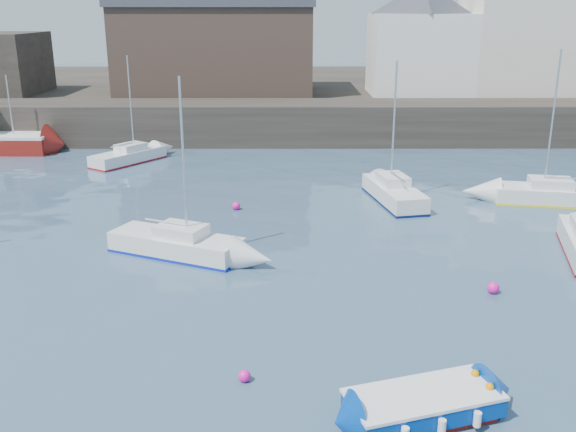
{
  "coord_description": "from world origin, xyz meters",
  "views": [
    {
      "loc": [
        -0.06,
        -13.24,
        9.66
      ],
      "look_at": [
        0.0,
        12.0,
        1.5
      ],
      "focal_mm": 40.0,
      "sensor_mm": 36.0,
      "label": 1
    }
  ],
  "objects_px": {
    "blue_dinghy": "(423,404)",
    "sailboat_b": "(177,244)",
    "sailboat_h": "(129,156)",
    "buoy_near": "(245,381)",
    "sailboat_d": "(555,194)",
    "buoy_far": "(236,210)",
    "buoy_mid": "(493,293)",
    "sailboat_f": "(394,192)"
  },
  "relations": [
    {
      "from": "blue_dinghy",
      "to": "sailboat_b",
      "type": "xyz_separation_m",
      "value": [
        -7.87,
        11.16,
        0.07
      ]
    },
    {
      "from": "blue_dinghy",
      "to": "sailboat_h",
      "type": "xyz_separation_m",
      "value": [
        -13.76,
        27.81,
        0.05
      ]
    },
    {
      "from": "sailboat_h",
      "to": "buoy_near",
      "type": "height_order",
      "value": "sailboat_h"
    },
    {
      "from": "sailboat_d",
      "to": "buoy_far",
      "type": "bearing_deg",
      "value": -176.07
    },
    {
      "from": "sailboat_b",
      "to": "buoy_near",
      "type": "height_order",
      "value": "sailboat_b"
    },
    {
      "from": "sailboat_d",
      "to": "sailboat_h",
      "type": "distance_m",
      "value": 26.09
    },
    {
      "from": "buoy_mid",
      "to": "blue_dinghy",
      "type": "bearing_deg",
      "value": -118.63
    },
    {
      "from": "sailboat_h",
      "to": "buoy_far",
      "type": "height_order",
      "value": "sailboat_h"
    },
    {
      "from": "sailboat_h",
      "to": "sailboat_b",
      "type": "bearing_deg",
      "value": -70.53
    },
    {
      "from": "blue_dinghy",
      "to": "buoy_mid",
      "type": "bearing_deg",
      "value": 61.37
    },
    {
      "from": "buoy_far",
      "to": "sailboat_f",
      "type": "bearing_deg",
      "value": 9.68
    },
    {
      "from": "sailboat_b",
      "to": "buoy_far",
      "type": "xyz_separation_m",
      "value": [
        1.97,
        6.22,
        -0.47
      ]
    },
    {
      "from": "sailboat_f",
      "to": "sailboat_b",
      "type": "bearing_deg",
      "value": -143.14
    },
    {
      "from": "blue_dinghy",
      "to": "buoy_far",
      "type": "distance_m",
      "value": 18.36
    },
    {
      "from": "blue_dinghy",
      "to": "buoy_near",
      "type": "distance_m",
      "value": 4.82
    },
    {
      "from": "blue_dinghy",
      "to": "buoy_near",
      "type": "height_order",
      "value": "blue_dinghy"
    },
    {
      "from": "sailboat_f",
      "to": "buoy_near",
      "type": "distance_m",
      "value": 18.41
    },
    {
      "from": "sailboat_f",
      "to": "sailboat_h",
      "type": "height_order",
      "value": "sailboat_f"
    },
    {
      "from": "sailboat_d",
      "to": "buoy_mid",
      "type": "distance_m",
      "value": 12.99
    },
    {
      "from": "sailboat_f",
      "to": "buoy_mid",
      "type": "height_order",
      "value": "sailboat_f"
    },
    {
      "from": "sailboat_d",
      "to": "sailboat_h",
      "type": "relative_size",
      "value": 1.14
    },
    {
      "from": "buoy_far",
      "to": "buoy_near",
      "type": "bearing_deg",
      "value": -84.93
    },
    {
      "from": "blue_dinghy",
      "to": "sailboat_d",
      "type": "xyz_separation_m",
      "value": [
        10.62,
        18.52,
        0.07
      ]
    },
    {
      "from": "buoy_far",
      "to": "sailboat_d",
      "type": "bearing_deg",
      "value": 3.93
    },
    {
      "from": "sailboat_d",
      "to": "sailboat_f",
      "type": "xyz_separation_m",
      "value": [
        -8.34,
        0.26,
        0.03
      ]
    },
    {
      "from": "buoy_near",
      "to": "buoy_mid",
      "type": "xyz_separation_m",
      "value": [
        8.52,
        5.67,
        0.0
      ]
    },
    {
      "from": "blue_dinghy",
      "to": "sailboat_h",
      "type": "relative_size",
      "value": 0.6
    },
    {
      "from": "buoy_near",
      "to": "buoy_mid",
      "type": "relative_size",
      "value": 0.8
    },
    {
      "from": "sailboat_d",
      "to": "sailboat_f",
      "type": "distance_m",
      "value": 8.35
    },
    {
      "from": "sailboat_f",
      "to": "buoy_far",
      "type": "relative_size",
      "value": 17.41
    },
    {
      "from": "sailboat_b",
      "to": "buoy_mid",
      "type": "bearing_deg",
      "value": -17.8
    },
    {
      "from": "sailboat_f",
      "to": "buoy_far",
      "type": "bearing_deg",
      "value": -170.32
    },
    {
      "from": "buoy_mid",
      "to": "sailboat_b",
      "type": "bearing_deg",
      "value": 162.2
    },
    {
      "from": "sailboat_f",
      "to": "sailboat_h",
      "type": "relative_size",
      "value": 1.05
    },
    {
      "from": "sailboat_d",
      "to": "blue_dinghy",
      "type": "bearing_deg",
      "value": -119.85
    },
    {
      "from": "sailboat_h",
      "to": "buoy_mid",
      "type": "xyz_separation_m",
      "value": [
        17.77,
        -20.46,
        -0.45
      ]
    },
    {
      "from": "sailboat_d",
      "to": "buoy_near",
      "type": "relative_size",
      "value": 22.58
    },
    {
      "from": "sailboat_h",
      "to": "buoy_far",
      "type": "bearing_deg",
      "value": -53.0
    },
    {
      "from": "sailboat_h",
      "to": "buoy_mid",
      "type": "height_order",
      "value": "sailboat_h"
    },
    {
      "from": "sailboat_h",
      "to": "buoy_far",
      "type": "relative_size",
      "value": 16.6
    },
    {
      "from": "blue_dinghy",
      "to": "sailboat_b",
      "type": "height_order",
      "value": "sailboat_b"
    },
    {
      "from": "sailboat_h",
      "to": "buoy_near",
      "type": "distance_m",
      "value": 27.73
    }
  ]
}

